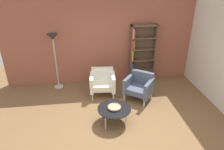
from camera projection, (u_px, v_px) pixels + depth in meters
ground_plane at (118, 126)px, 4.88m from camera, size 8.32×8.32×0.00m
brick_back_panel at (106, 39)px, 6.44m from camera, size 6.40×0.12×2.90m
bookshelf_tall at (141, 55)px, 6.62m from camera, size 0.80×0.30×1.90m
coffee_table_low at (114, 109)px, 4.86m from camera, size 0.80×0.80×0.40m
decorative_bowl at (114, 107)px, 4.83m from camera, size 0.32×0.32×0.05m
armchair_by_bookshelf at (139, 86)px, 5.80m from camera, size 0.95×0.94×0.78m
armchair_near_window at (103, 82)px, 6.03m from camera, size 0.77×0.71×0.78m
floor_lamp_torchiere at (53, 43)px, 5.97m from camera, size 0.32×0.32×1.74m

